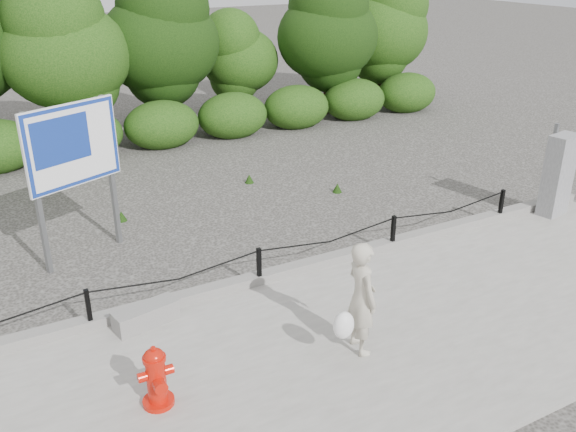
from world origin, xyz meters
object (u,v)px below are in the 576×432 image
Objects in this scene: concrete_block at (146,315)px; utility_cabinet at (558,175)px; fire_hydrant at (156,378)px; pedestrian at (360,299)px; advertising_sign at (73,153)px.

concrete_block is 7.95m from utility_cabinet.
fire_hydrant is at bearing 179.89° from utility_cabinet.
concrete_block is at bearing 168.87° from utility_cabinet.
fire_hydrant is 2.57m from pedestrian.
fire_hydrant is 0.51× the size of pedestrian.
advertising_sign is (-8.19, 2.53, 0.98)m from utility_cabinet.
advertising_sign is at bearing 151.69° from utility_cabinet.
concrete_block is at bearing -108.04° from advertising_sign.
concrete_block is 3.02m from advertising_sign.
utility_cabinet is (8.26, 1.61, 0.42)m from fire_hydrant.
utility_cabinet is at bearing -41.10° from advertising_sign.
utility_cabinet is (5.74, 1.83, 0.04)m from pedestrian.
pedestrian is 0.57× the size of advertising_sign.
pedestrian is at bearing -39.81° from concrete_block.
pedestrian is 6.02m from utility_cabinet.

